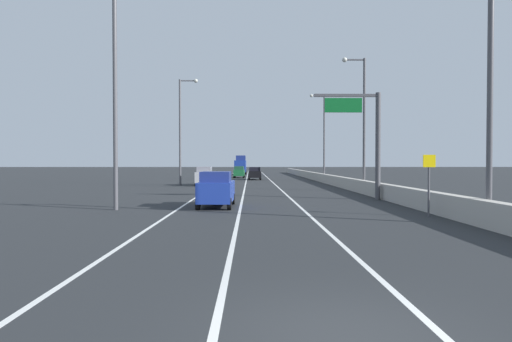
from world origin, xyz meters
TOP-DOWN VIEW (x-y plane):
  - ground_plane at (0.00, 64.00)m, footprint 320.00×320.00m
  - lane_stripe_left at (-5.50, 55.00)m, footprint 0.16×130.00m
  - lane_stripe_center at (-2.00, 55.00)m, footprint 0.16×130.00m
  - lane_stripe_right at (1.50, 55.00)m, footprint 0.16×130.00m
  - jersey_barrier_right at (8.12, 40.00)m, footprint 0.60×120.00m
  - overhead_sign_gantry at (6.77, 23.46)m, footprint 4.68×0.36m
  - speed_advisory_sign at (7.22, 14.18)m, footprint 0.60×0.11m
  - lamp_post_right_near at (8.32, 11.33)m, footprint 2.14×0.44m
  - lamp_post_right_second at (8.63, 32.13)m, footprint 2.14×0.44m
  - lamp_post_right_third at (8.62, 52.92)m, footprint 2.14×0.44m
  - lamp_post_left_near at (-8.65, 17.33)m, footprint 2.14×0.44m
  - lamp_post_left_mid at (-9.17, 42.29)m, footprint 2.14×0.44m
  - car_blue_0 at (-3.42, 18.72)m, footprint 2.05×4.10m
  - car_silver_1 at (-6.59, 42.21)m, footprint 1.81×4.76m
  - car_black_2 at (-0.78, 57.85)m, footprint 1.94×4.31m
  - car_green_3 at (-3.29, 65.64)m, footprint 1.91×4.05m
  - box_truck at (-3.55, 87.02)m, footprint 2.54×8.55m

SIDE VIEW (x-z plane):
  - ground_plane at x=0.00m, z-range 0.00..0.00m
  - lane_stripe_left at x=-5.50m, z-range 0.00..0.00m
  - lane_stripe_center at x=-2.00m, z-range 0.00..0.00m
  - lane_stripe_right at x=1.50m, z-range 0.00..0.00m
  - jersey_barrier_right at x=8.12m, z-range 0.00..1.10m
  - car_black_2 at x=-0.78m, z-range 0.00..1.91m
  - car_green_3 at x=-3.29m, z-range -0.01..1.93m
  - car_blue_0 at x=-3.42m, z-range -0.01..2.09m
  - car_silver_1 at x=-6.59m, z-range -0.01..2.12m
  - speed_advisory_sign at x=7.22m, z-range 0.26..3.26m
  - box_truck at x=-3.55m, z-range -0.18..3.91m
  - overhead_sign_gantry at x=6.77m, z-range 0.98..8.48m
  - lamp_post_right_near at x=8.32m, z-range 0.77..12.83m
  - lamp_post_right_second at x=8.63m, z-range 0.77..12.83m
  - lamp_post_right_third at x=8.62m, z-range 0.77..12.83m
  - lamp_post_left_near at x=-8.65m, z-range 0.77..12.83m
  - lamp_post_left_mid at x=-9.17m, z-range 0.77..12.83m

